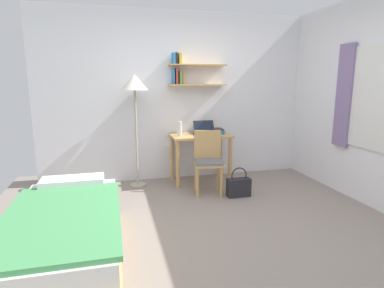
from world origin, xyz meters
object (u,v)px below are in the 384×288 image
Objects in this scene: desk_chair at (208,159)px; laptop at (204,131)px; bed at (65,235)px; water_bottle at (180,129)px; book_stack at (217,131)px; handbag at (239,187)px; standing_lamp at (135,89)px; desk at (200,145)px.

desk_chair is 0.62m from laptop.
water_bottle is at bearing 52.51° from bed.
handbag is (0.04, -0.81, -0.64)m from book_stack.
laptop is (1.04, 0.02, -0.65)m from standing_lamp.
standing_lamp reaches higher than bed.
standing_lamp is at bearing 151.65° from desk_chair.
bed is 2.14× the size of desk_chair.
desk_chair is at bearing -100.49° from laptop.
standing_lamp reaches higher than water_bottle.
water_bottle reaches higher than desk.
water_bottle is 0.53× the size of handbag.
desk_chair is 0.69m from book_stack.
book_stack is (2.02, 1.91, 0.54)m from bed.
handbag is (0.33, -0.77, -0.45)m from desk.
laptop is (0.10, 0.53, 0.32)m from desk_chair.
desk is at bearing -0.74° from standing_lamp.
bed is 2.40m from water_bottle.
bed is 2.06× the size of desk.
bed is 2.21m from desk_chair.
water_bottle is at bearing -174.97° from desk.
laptop reaches higher than desk.
desk_chair is 2.12× the size of handbag.
book_stack is (0.61, 0.07, -0.07)m from water_bottle.
handbag is at bearing -48.68° from water_bottle.
handbag is at bearing -67.13° from desk.
laptop is 1.28× the size of book_stack.
water_bottle is (-0.30, 0.47, 0.37)m from desk_chair.
desk_chair is (-0.03, -0.50, -0.11)m from desk.
desk_chair is 3.97× the size of water_bottle.
handbag is at bearing -38.05° from desk_chair.
bed is 2.69m from laptop.
water_bottle is at bearing 122.77° from desk_chair.
book_stack reaches higher than bed.
desk is 0.51m from desk_chair.
standing_lamp is at bearing 176.31° from water_bottle.
standing_lamp reaches higher than desk.
desk reaches higher than bed.
desk_chair reaches higher than bed.
desk_chair reaches higher than book_stack.
bed is 2.58m from desk.
standing_lamp is 1.23m from laptop.
standing_lamp reaches higher than handbag.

